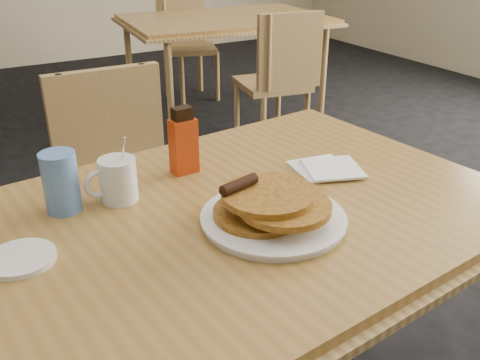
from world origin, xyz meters
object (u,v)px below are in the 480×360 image
at_px(syrup_bottle, 183,143).
at_px(blue_tumbler, 61,182).
at_px(neighbor_table, 226,22).
at_px(coffee_mug, 117,179).
at_px(pancake_plate, 273,210).
at_px(chair_neighbor_far, 186,35).
at_px(chair_neighbor_near, 280,71).
at_px(chair_main_far, 120,175).
at_px(main_table, 229,226).

bearing_deg(syrup_bottle, blue_tumbler, -175.59).
bearing_deg(neighbor_table, coffee_mug, -123.86).
distance_m(coffee_mug, blue_tumbler, 0.12).
height_order(neighbor_table, coffee_mug, coffee_mug).
bearing_deg(blue_tumbler, pancake_plate, -36.96).
relative_size(chair_neighbor_far, chair_neighbor_near, 0.97).
relative_size(neighbor_table, chair_neighbor_far, 1.72).
relative_size(chair_main_far, pancake_plate, 2.80).
distance_m(chair_neighbor_far, coffee_mug, 3.34).
bearing_deg(pancake_plate, main_table, 120.92).
xyz_separation_m(chair_neighbor_near, syrup_bottle, (-1.29, -1.47, 0.31)).
height_order(syrup_bottle, blue_tumbler, syrup_bottle).
distance_m(main_table, neighbor_table, 2.75).
xyz_separation_m(pancake_plate, syrup_bottle, (-0.06, 0.34, 0.05)).
relative_size(chair_neighbor_far, syrup_bottle, 4.87).
bearing_deg(syrup_bottle, neighbor_table, 54.33).
relative_size(pancake_plate, syrup_bottle, 1.80).
distance_m(syrup_bottle, blue_tumbler, 0.33).
distance_m(neighbor_table, coffee_mug, 2.71).
bearing_deg(chair_neighbor_near, blue_tumbler, -126.43).
xyz_separation_m(chair_main_far, chair_neighbor_near, (1.32, 0.95, -0.01)).
distance_m(main_table, coffee_mug, 0.28).
relative_size(chair_neighbor_near, blue_tumbler, 6.29).
xyz_separation_m(neighbor_table, chair_main_far, (-1.33, -1.65, -0.18)).
relative_size(pancake_plate, blue_tumbler, 2.27).
relative_size(chair_main_far, coffee_mug, 5.50).
distance_m(chair_neighbor_near, pancake_plate, 2.21).
bearing_deg(main_table, coffee_mug, 138.55).
xyz_separation_m(main_table, chair_neighbor_far, (1.32, 3.13, -0.20)).
xyz_separation_m(main_table, blue_tumbler, (-0.32, 0.19, 0.11)).
bearing_deg(chair_main_far, chair_neighbor_far, 61.20).
bearing_deg(chair_neighbor_far, blue_tumbler, -100.35).
bearing_deg(coffee_mug, chair_main_far, 88.88).
bearing_deg(chair_main_far, pancake_plate, -84.13).
height_order(coffee_mug, syrup_bottle, syrup_bottle).
relative_size(main_table, chair_main_far, 1.61).
bearing_deg(chair_neighbor_far, main_table, -94.06).
relative_size(main_table, coffee_mug, 8.83).
xyz_separation_m(chair_neighbor_near, coffee_mug, (-1.50, -1.54, 0.28)).
bearing_deg(coffee_mug, main_table, -25.74).
distance_m(chair_neighbor_far, pancake_plate, 3.48).
height_order(neighbor_table, blue_tumbler, blue_tumbler).
xyz_separation_m(pancake_plate, blue_tumbler, (-0.38, 0.28, 0.04)).
xyz_separation_m(neighbor_table, pancake_plate, (-1.25, -2.52, 0.07)).
bearing_deg(neighbor_table, syrup_bottle, -120.94).
height_order(chair_neighbor_near, syrup_bottle, syrup_bottle).
relative_size(pancake_plate, coffee_mug, 1.96).
bearing_deg(blue_tumbler, chair_neighbor_far, 60.81).
bearing_deg(syrup_bottle, chair_main_far, 87.62).
xyz_separation_m(pancake_plate, coffee_mug, (-0.26, 0.27, 0.02)).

